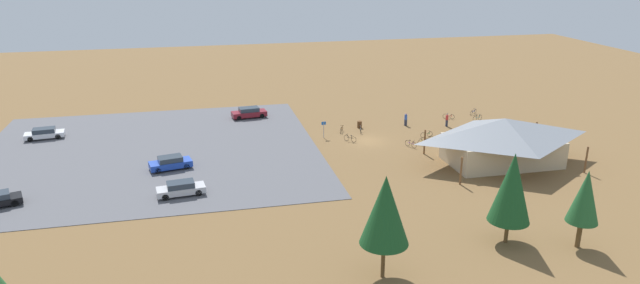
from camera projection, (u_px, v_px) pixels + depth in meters
ground at (367, 141)px, 69.34m from camera, size 160.00×160.00×0.00m
parking_lot_asphalt at (150, 152)px, 65.54m from camera, size 38.55×35.91×0.05m
bike_pavilion at (503, 138)px, 61.19m from camera, size 14.65×9.65×5.11m
trash_bin at (360, 124)px, 74.40m from camera, size 0.60×0.60×0.90m
lot_sign at (324, 127)px, 70.07m from camera, size 0.56×0.08×2.20m
pine_midwest at (385, 210)px, 38.71m from camera, size 3.48×3.48×7.79m
pine_far_east at (585, 197)px, 43.10m from camera, size 2.43×2.43×6.45m
pine_far_west at (512, 188)px, 43.65m from camera, size 3.29×3.29×7.59m
bicycle_yellow_lone_east at (424, 142)px, 67.86m from camera, size 1.69×0.48×0.84m
bicycle_silver_back_row at (460, 135)px, 70.42m from camera, size 0.69×1.62×0.79m
bicycle_teal_front_row at (477, 118)px, 77.55m from camera, size 1.68×0.70×0.87m
bicycle_orange_yard_front at (342, 130)px, 72.56m from camera, size 0.81×1.60×0.80m
bicycle_purple_near_porch at (411, 144)px, 67.05m from camera, size 0.84×1.55×0.85m
bicycle_red_yard_left at (449, 116)px, 78.44m from camera, size 1.38×0.92×0.78m
bicycle_green_edge_north at (427, 134)px, 70.60m from camera, size 1.69×0.48×0.80m
bicycle_black_lone_west at (350, 138)px, 68.98m from camera, size 1.23×1.35×0.91m
bicycle_blue_yard_center at (473, 112)px, 80.51m from camera, size 1.47×1.03×0.77m
bicycle_white_mid_cluster at (360, 130)px, 72.48m from camera, size 0.57×1.63×0.87m
bicycle_yellow_by_bin at (435, 139)px, 68.90m from camera, size 0.98×1.36×0.76m
car_white_inner_stall at (44, 133)px, 69.91m from camera, size 4.77×2.40×1.32m
car_maroon_by_curb at (249, 113)px, 78.71m from camera, size 4.99×2.47×1.46m
car_blue_mid_lot at (171, 163)px, 60.08m from camera, size 4.68×2.77×1.39m
car_silver_near_entry at (181, 188)px, 53.58m from camera, size 4.68×2.26×1.35m
visitor_near_lot at (447, 120)px, 74.83m from camera, size 0.36×0.36×1.77m
visitor_by_pavilion at (406, 119)px, 75.18m from camera, size 0.36×0.36×1.76m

